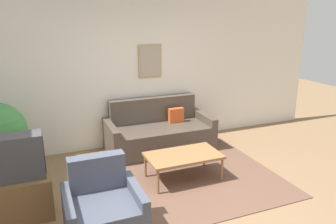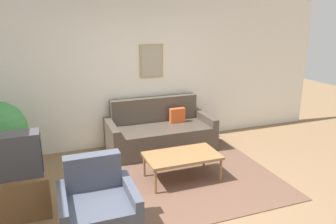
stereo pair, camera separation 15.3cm
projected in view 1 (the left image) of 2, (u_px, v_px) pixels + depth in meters
The scene contains 8 objects.
ground_plane at pixel (184, 212), 4.06m from camera, with size 16.00×16.00×0.00m, color #846647.
area_rug at pixel (189, 176), 4.96m from camera, with size 2.53×2.38×0.01m.
wall_back at pixel (127, 73), 5.88m from camera, with size 8.00×0.09×2.70m.
couch at pixel (159, 133), 5.92m from camera, with size 1.87×0.90×0.90m.
coffee_table at pixel (183, 156), 4.77m from camera, with size 1.08×0.62×0.40m.
tv_stand at pixel (20, 198), 3.88m from camera, with size 0.73×0.44×0.52m.
tv at pixel (15, 158), 3.73m from camera, with size 0.64×0.28×0.53m.
armchair at pixel (103, 213), 3.52m from camera, with size 0.80×0.76×0.86m.
Camera 1 is at (-1.52, -3.21, 2.33)m, focal length 35.00 mm.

